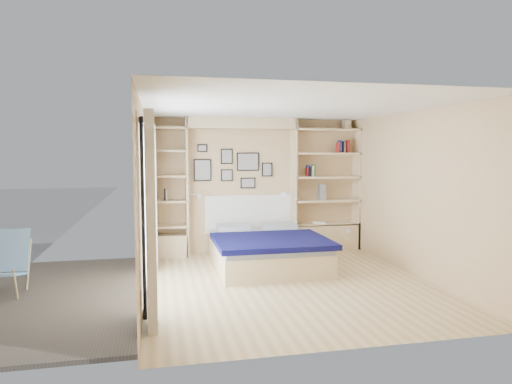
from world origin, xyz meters
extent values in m
plane|color=#D8BD88|center=(0.00, 0.00, 0.00)|extent=(4.50, 4.50, 0.00)
plane|color=#D3B17F|center=(0.00, 2.25, 1.25)|extent=(4.00, 0.00, 4.00)
plane|color=#D3B17F|center=(0.00, -2.25, 1.25)|extent=(4.00, 0.00, 4.00)
plane|color=#D3B17F|center=(-2.00, 0.00, 1.25)|extent=(0.00, 4.50, 4.50)
plane|color=#D3B17F|center=(2.00, 0.00, 1.25)|extent=(0.00, 4.50, 4.50)
plane|color=white|center=(0.00, 0.00, 2.50)|extent=(4.50, 4.50, 0.00)
cube|color=beige|center=(-1.30, 2.08, 1.25)|extent=(0.04, 0.35, 2.50)
cube|color=beige|center=(0.70, 2.08, 1.25)|extent=(0.04, 0.35, 2.50)
cube|color=beige|center=(-0.30, 2.08, 2.40)|extent=(2.00, 0.35, 0.20)
cube|color=beige|center=(1.98, 2.08, 1.25)|extent=(0.04, 0.35, 2.50)
cube|color=beige|center=(-1.98, 2.08, 1.25)|extent=(0.04, 0.35, 2.50)
cube|color=beige|center=(1.35, 2.08, 0.25)|extent=(1.30, 0.35, 0.50)
cube|color=beige|center=(-1.65, 2.08, 0.20)|extent=(0.70, 0.35, 0.40)
cube|color=black|center=(-1.97, 0.00, 2.23)|extent=(0.04, 2.08, 0.06)
cube|color=black|center=(-1.97, 0.00, 0.03)|extent=(0.04, 2.08, 0.06)
cube|color=black|center=(-1.97, -1.02, 1.10)|extent=(0.04, 0.06, 2.20)
cube|color=black|center=(-1.97, 1.02, 1.10)|extent=(0.04, 0.06, 2.20)
cube|color=silver|center=(-1.98, 0.00, 1.12)|extent=(0.01, 2.00, 2.20)
cube|color=white|center=(-1.88, -1.30, 1.15)|extent=(0.10, 0.45, 2.30)
cube|color=white|center=(-1.88, 1.30, 1.15)|extent=(0.10, 0.45, 2.30)
cube|color=beige|center=(1.35, 2.08, 0.50)|extent=(1.30, 0.35, 0.04)
cube|color=beige|center=(1.35, 2.08, 0.95)|extent=(1.30, 0.35, 0.04)
cube|color=beige|center=(1.35, 2.08, 1.40)|extent=(1.30, 0.35, 0.04)
cube|color=beige|center=(1.35, 2.08, 1.85)|extent=(1.30, 0.35, 0.04)
cube|color=beige|center=(1.35, 2.08, 2.30)|extent=(1.30, 0.35, 0.04)
cube|color=beige|center=(-1.65, 2.08, 0.55)|extent=(0.70, 0.35, 0.04)
cube|color=beige|center=(-1.65, 2.08, 1.00)|extent=(0.70, 0.35, 0.04)
cube|color=beige|center=(-1.65, 2.08, 1.45)|extent=(0.70, 0.35, 0.04)
cube|color=beige|center=(-1.65, 2.08, 1.90)|extent=(0.70, 0.35, 0.04)
cube|color=beige|center=(-1.65, 2.08, 2.30)|extent=(0.70, 0.35, 0.04)
cube|color=beige|center=(-0.08, 1.04, 0.18)|extent=(1.67, 2.08, 0.36)
cube|color=#ABB1BB|center=(-0.08, 1.04, 0.41)|extent=(1.63, 2.04, 0.10)
cube|color=#0A0A3B|center=(-0.08, 0.68, 0.48)|extent=(1.77, 1.46, 0.08)
cube|color=#ABB1BB|center=(-0.50, 1.78, 0.52)|extent=(0.57, 0.42, 0.12)
cube|color=#ABB1BB|center=(0.34, 1.78, 0.52)|extent=(0.57, 0.42, 0.12)
cube|color=white|center=(-0.08, 2.22, 0.72)|extent=(1.77, 0.04, 0.70)
cube|color=black|center=(-1.00, 2.23, 1.55)|extent=(0.32, 0.02, 0.40)
cube|color=gray|center=(-1.00, 2.21, 1.55)|extent=(0.28, 0.01, 0.36)
cube|color=black|center=(-0.55, 2.23, 1.80)|extent=(0.22, 0.02, 0.28)
cube|color=gray|center=(-0.55, 2.21, 1.80)|extent=(0.18, 0.01, 0.24)
cube|color=black|center=(-0.55, 2.23, 1.45)|extent=(0.22, 0.02, 0.22)
cube|color=gray|center=(-0.55, 2.21, 1.45)|extent=(0.18, 0.01, 0.18)
cube|color=black|center=(-0.15, 2.23, 1.70)|extent=(0.42, 0.02, 0.34)
cube|color=gray|center=(-0.15, 2.21, 1.70)|extent=(0.38, 0.01, 0.30)
cube|color=black|center=(-0.15, 2.23, 1.30)|extent=(0.28, 0.02, 0.20)
cube|color=gray|center=(-0.15, 2.21, 1.30)|extent=(0.24, 0.01, 0.16)
cube|color=black|center=(0.22, 2.23, 1.55)|extent=(0.20, 0.02, 0.26)
cube|color=gray|center=(0.22, 2.21, 1.55)|extent=(0.16, 0.01, 0.22)
cube|color=black|center=(-1.00, 2.23, 1.95)|extent=(0.18, 0.02, 0.14)
cube|color=gray|center=(-1.00, 2.21, 1.95)|extent=(0.14, 0.01, 0.10)
cylinder|color=silver|center=(-1.16, 2.00, 1.12)|extent=(0.20, 0.02, 0.02)
cone|color=white|center=(-1.06, 2.00, 1.10)|extent=(0.13, 0.12, 0.15)
cylinder|color=silver|center=(0.56, 2.00, 1.12)|extent=(0.20, 0.02, 0.02)
cone|color=white|center=(0.46, 2.00, 1.10)|extent=(0.13, 0.12, 0.15)
cube|color=#A51E1E|center=(0.96, 2.07, 1.50)|extent=(0.02, 0.15, 0.16)
cube|color=navy|center=(0.98, 2.07, 1.53)|extent=(0.03, 0.15, 0.22)
cube|color=black|center=(1.00, 2.07, 1.51)|extent=(0.03, 0.15, 0.19)
cube|color=#BFB28C|center=(1.07, 2.07, 1.52)|extent=(0.04, 0.15, 0.20)
cube|color=#26593F|center=(1.09, 2.07, 1.53)|extent=(0.03, 0.15, 0.23)
cube|color=#A51E1E|center=(1.58, 2.07, 1.97)|extent=(0.02, 0.15, 0.19)
cube|color=navy|center=(1.61, 2.07, 1.99)|extent=(0.03, 0.15, 0.24)
cube|color=black|center=(1.66, 2.07, 1.98)|extent=(0.03, 0.15, 0.21)
cube|color=#CDAD92|center=(1.68, 2.07, 1.97)|extent=(0.04, 0.15, 0.21)
cube|color=#A51E1E|center=(1.77, 2.07, 1.99)|extent=(0.03, 0.15, 0.23)
cube|color=navy|center=(-1.69, 2.07, 1.11)|extent=(0.02, 0.15, 0.18)
cube|color=black|center=(-1.69, 2.07, 1.12)|extent=(0.03, 0.15, 0.21)
cube|color=#BFB28C|center=(-1.66, 2.07, 1.13)|extent=(0.03, 0.15, 0.21)
cube|color=beige|center=(1.75, 2.07, 2.40)|extent=(0.13, 0.13, 0.15)
cone|color=beige|center=(1.75, 2.07, 2.51)|extent=(0.20, 0.20, 0.08)
cube|color=slate|center=(1.27, 2.07, 1.12)|extent=(0.12, 0.12, 0.30)
cube|color=white|center=(1.20, 2.02, 0.54)|extent=(0.22, 0.16, 0.03)
cube|color=brown|center=(-3.60, 0.00, 0.00)|extent=(3.20, 4.00, 0.05)
cylinder|color=tan|center=(-3.57, -0.08, 0.21)|extent=(0.03, 0.14, 0.42)
cylinder|color=tan|center=(-3.56, 0.51, 0.32)|extent=(0.03, 0.35, 0.69)
cube|color=#3281C4|center=(-3.80, 0.14, 0.30)|extent=(0.49, 0.59, 0.15)
cube|color=#3281C4|center=(-3.80, 0.55, 0.54)|extent=(0.49, 0.23, 0.57)
camera|label=1|loc=(-1.80, -6.16, 1.87)|focal=32.00mm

